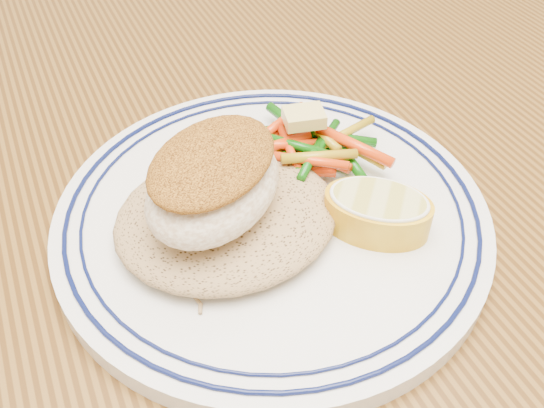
{
  "coord_description": "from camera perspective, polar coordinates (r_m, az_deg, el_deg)",
  "views": [
    {
      "loc": [
        -0.13,
        -0.29,
        1.05
      ],
      "look_at": [
        -0.01,
        -0.02,
        0.77
      ],
      "focal_mm": 40.0,
      "sensor_mm": 36.0,
      "label": 1
    }
  ],
  "objects": [
    {
      "name": "fish_fillet",
      "position": [
        0.36,
        -5.54,
        2.19
      ],
      "size": [
        0.12,
        0.12,
        0.05
      ],
      "color": "#F1E2C7",
      "rests_on": "rice_pilaf"
    },
    {
      "name": "butter_pat",
      "position": [
        0.43,
        3.03,
        8.17
      ],
      "size": [
        0.03,
        0.03,
        0.01
      ],
      "primitive_type": "cube",
      "rotation": [
        0.0,
        0.0,
        -0.22
      ],
      "color": "#DFCC6D",
      "rests_on": "vegetable_pile"
    },
    {
      "name": "dining_table",
      "position": [
        0.5,
        -0.03,
        -7.68
      ],
      "size": [
        1.5,
        0.9,
        0.75
      ],
      "color": "#482B0E",
      "rests_on": "ground"
    },
    {
      "name": "rice_pilaf",
      "position": [
        0.38,
        -4.29,
        -0.81
      ],
      "size": [
        0.14,
        0.13,
        0.03
      ],
      "primitive_type": "ellipsoid",
      "color": "#9C7A4E",
      "rests_on": "plate"
    },
    {
      "name": "lemon_wedge",
      "position": [
        0.39,
        9.88,
        -0.66
      ],
      "size": [
        0.09,
        0.09,
        0.03
      ],
      "color": "gold",
      "rests_on": "plate"
    },
    {
      "name": "vegetable_pile",
      "position": [
        0.44,
        3.44,
        5.59
      ],
      "size": [
        0.11,
        0.11,
        0.03
      ],
      "color": "#0E510A",
      "rests_on": "plate"
    },
    {
      "name": "plate",
      "position": [
        0.41,
        -0.0,
        -1.07
      ],
      "size": [
        0.29,
        0.29,
        0.02
      ],
      "color": "white",
      "rests_on": "dining_table"
    }
  ]
}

